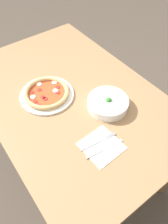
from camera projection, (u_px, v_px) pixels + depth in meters
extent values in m
plane|color=#4C4238|center=(74.00, 158.00, 1.84)|extent=(8.00, 8.00, 0.00)
cube|color=#99724C|center=(70.00, 96.00, 1.27)|extent=(1.36, 0.90, 0.03)
cylinder|color=olive|center=(69.00, 69.00, 2.02)|extent=(0.06, 0.06, 0.73)
cylinder|color=white|center=(47.00, 95.00, 1.25)|extent=(0.31, 0.31, 0.01)
torus|color=tan|center=(47.00, 92.00, 1.23)|extent=(0.26, 0.26, 0.03)
cylinder|color=#B74723|center=(47.00, 94.00, 1.24)|extent=(0.23, 0.23, 0.01)
cylinder|color=maroon|center=(43.00, 97.00, 1.22)|extent=(0.03, 0.03, 0.00)
cylinder|color=maroon|center=(45.00, 99.00, 1.21)|extent=(0.03, 0.03, 0.00)
cylinder|color=maroon|center=(58.00, 87.00, 1.27)|extent=(0.03, 0.03, 0.00)
cylinder|color=maroon|center=(38.00, 105.00, 1.18)|extent=(0.03, 0.03, 0.00)
cylinder|color=maroon|center=(32.00, 92.00, 1.24)|extent=(0.03, 0.03, 0.00)
cylinder|color=maroon|center=(35.00, 101.00, 1.20)|extent=(0.03, 0.03, 0.00)
cylinder|color=maroon|center=(58.00, 93.00, 1.24)|extent=(0.03, 0.03, 0.00)
cylinder|color=maroon|center=(39.00, 90.00, 1.25)|extent=(0.03, 0.03, 0.00)
ellipsoid|color=silver|center=(55.00, 82.00, 1.29)|extent=(0.03, 0.03, 0.01)
ellipsoid|color=silver|center=(55.00, 90.00, 1.25)|extent=(0.03, 0.03, 0.01)
ellipsoid|color=silver|center=(39.00, 84.00, 1.28)|extent=(0.03, 0.03, 0.01)
ellipsoid|color=silver|center=(33.00, 97.00, 1.22)|extent=(0.03, 0.03, 0.01)
cylinder|color=white|center=(108.00, 103.00, 1.18)|extent=(0.22, 0.22, 0.05)
torus|color=white|center=(108.00, 101.00, 1.16)|extent=(0.22, 0.22, 0.01)
ellipsoid|color=tan|center=(108.00, 92.00, 1.21)|extent=(0.04, 0.04, 0.02)
ellipsoid|color=#998466|center=(93.00, 104.00, 1.15)|extent=(0.04, 0.03, 0.02)
ellipsoid|color=tan|center=(122.00, 100.00, 1.17)|extent=(0.03, 0.04, 0.02)
ellipsoid|color=tan|center=(93.00, 101.00, 1.17)|extent=(0.03, 0.04, 0.02)
ellipsoid|color=tan|center=(106.00, 97.00, 1.18)|extent=(0.04, 0.04, 0.02)
sphere|color=#388433|center=(109.00, 100.00, 1.15)|extent=(0.03, 0.03, 0.03)
cube|color=white|center=(102.00, 146.00, 1.04)|extent=(0.18, 0.18, 0.00)
cube|color=silver|center=(93.00, 144.00, 1.04)|extent=(0.02, 0.13, 0.00)
cube|color=silver|center=(110.00, 137.00, 1.06)|extent=(0.01, 0.06, 0.00)
cube|color=silver|center=(110.00, 136.00, 1.07)|extent=(0.01, 0.06, 0.00)
cube|color=silver|center=(109.00, 136.00, 1.07)|extent=(0.01, 0.06, 0.00)
cube|color=silver|center=(109.00, 135.00, 1.07)|extent=(0.01, 0.06, 0.00)
cube|color=silver|center=(94.00, 154.00, 1.00)|extent=(0.02, 0.08, 0.01)
cube|color=silver|center=(112.00, 145.00, 1.03)|extent=(0.03, 0.12, 0.00)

